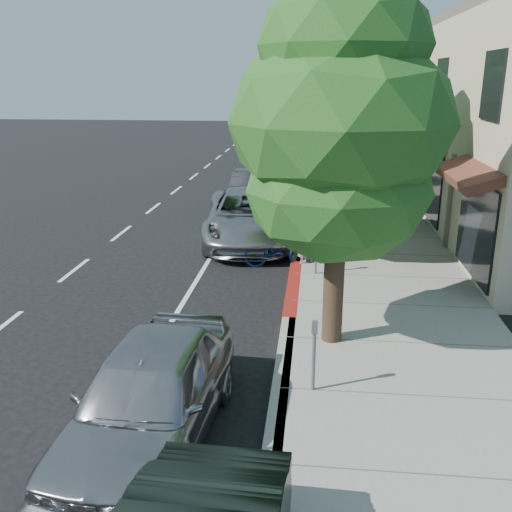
# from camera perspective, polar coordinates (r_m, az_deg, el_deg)

# --- Properties ---
(ground) EXTENTS (120.00, 120.00, 0.00)m
(ground) POSITION_cam_1_polar(r_m,az_deg,el_deg) (13.58, 3.54, -5.03)
(ground) COLOR black
(ground) RESTS_ON ground
(sidewalk) EXTENTS (4.60, 56.00, 0.15)m
(sidewalk) POSITION_cam_1_polar(r_m,az_deg,el_deg) (21.25, 10.80, 3.20)
(sidewalk) COLOR gray
(sidewalk) RESTS_ON ground
(curb) EXTENTS (0.30, 56.00, 0.15)m
(curb) POSITION_cam_1_polar(r_m,az_deg,el_deg) (21.18, 4.58, 3.41)
(curb) COLOR #9E998E
(curb) RESTS_ON ground
(curb_red_segment) EXTENTS (0.32, 4.00, 0.15)m
(curb_red_segment) POSITION_cam_1_polar(r_m,az_deg,el_deg) (14.49, 3.74, -3.25)
(curb_red_segment) COLOR maroon
(curb_red_segment) RESTS_ON ground
(storefront_building) EXTENTS (10.00, 36.00, 7.00)m
(storefront_building) POSITION_cam_1_polar(r_m,az_deg,el_deg) (31.92, 23.29, 13.03)
(storefront_building) COLOR beige
(storefront_building) RESTS_ON ground
(street_tree_0) EXTENTS (4.10, 4.10, 6.93)m
(street_tree_0) POSITION_cam_1_polar(r_m,az_deg,el_deg) (10.59, 8.44, 12.53)
(street_tree_0) COLOR black
(street_tree_0) RESTS_ON ground
(street_tree_1) EXTENTS (5.47, 5.47, 7.41)m
(street_tree_1) POSITION_cam_1_polar(r_m,az_deg,el_deg) (16.57, 7.72, 14.46)
(street_tree_1) COLOR black
(street_tree_1) RESTS_ON ground
(street_tree_2) EXTENTS (4.87, 4.87, 7.13)m
(street_tree_2) POSITION_cam_1_polar(r_m,az_deg,el_deg) (22.57, 7.37, 15.02)
(street_tree_2) COLOR black
(street_tree_2) RESTS_ON ground
(street_tree_3) EXTENTS (5.35, 5.35, 7.83)m
(street_tree_3) POSITION_cam_1_polar(r_m,az_deg,el_deg) (28.55, 7.20, 16.33)
(street_tree_3) COLOR black
(street_tree_3) RESTS_ON ground
(street_tree_4) EXTENTS (4.87, 4.87, 6.98)m
(street_tree_4) POSITION_cam_1_polar(r_m,az_deg,el_deg) (34.56, 7.03, 15.62)
(street_tree_4) COLOR black
(street_tree_4) RESTS_ON ground
(street_tree_5) EXTENTS (4.30, 4.30, 7.34)m
(street_tree_5) POSITION_cam_1_polar(r_m,az_deg,el_deg) (40.55, 6.95, 16.43)
(street_tree_5) COLOR black
(street_tree_5) RESTS_ON ground
(cyclist) EXTENTS (0.65, 0.81, 1.95)m
(cyclist) POSITION_cam_1_polar(r_m,az_deg,el_deg) (16.11, 5.00, 2.22)
(cyclist) COLOR silver
(cyclist) RESTS_ON ground
(bicycle) EXTENTS (2.02, 1.02, 1.02)m
(bicycle) POSITION_cam_1_polar(r_m,az_deg,el_deg) (16.20, 2.21, 0.64)
(bicycle) COLOR navy
(bicycle) RESTS_ON ground
(silver_suv) EXTENTS (3.41, 6.25, 1.66)m
(silver_suv) POSITION_cam_1_polar(r_m,az_deg,el_deg) (18.69, -0.74, 3.96)
(silver_suv) COLOR #A09FA4
(silver_suv) RESTS_ON ground
(dark_sedan) EXTENTS (1.79, 4.50, 1.46)m
(dark_sedan) POSITION_cam_1_polar(r_m,az_deg,el_deg) (24.16, -0.42, 6.80)
(dark_sedan) COLOR black
(dark_sedan) RESTS_ON ground
(white_pickup) EXTENTS (2.76, 5.48, 1.53)m
(white_pickup) POSITION_cam_1_polar(r_m,az_deg,el_deg) (29.66, 2.27, 8.84)
(white_pickup) COLOR #BDBDBD
(white_pickup) RESTS_ON ground
(dark_suv_far) EXTENTS (2.65, 5.25, 1.72)m
(dark_suv_far) POSITION_cam_1_polar(r_m,az_deg,el_deg) (38.27, 3.67, 10.89)
(dark_suv_far) COLOR black
(dark_suv_far) RESTS_ON ground
(near_car_a) EXTENTS (2.09, 4.70, 1.57)m
(near_car_a) POSITION_cam_1_polar(r_m,az_deg,el_deg) (8.62, -10.60, -13.55)
(near_car_a) COLOR #9A9A9E
(near_car_a) RESTS_ON ground
(pedestrian) EXTENTS (1.00, 0.98, 1.62)m
(pedestrian) POSITION_cam_1_polar(r_m,az_deg,el_deg) (24.26, 9.19, 7.18)
(pedestrian) COLOR black
(pedestrian) RESTS_ON sidewalk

